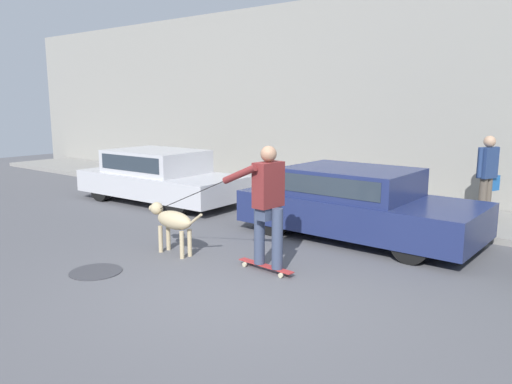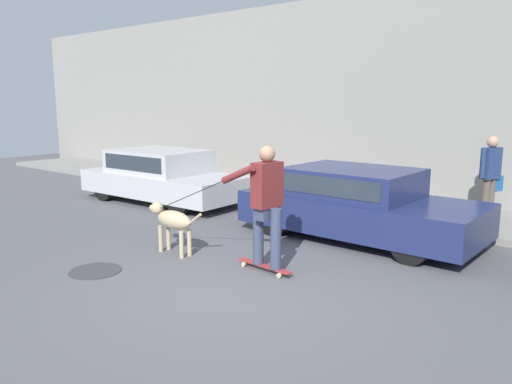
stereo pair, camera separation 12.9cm
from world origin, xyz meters
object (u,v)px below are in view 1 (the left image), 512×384
(dog, at_px, (172,221))
(fire_hydrant, at_px, (129,175))
(skateboarder, at_px, (268,201))
(parked_car_1, at_px, (357,204))
(pedestrian_with_bag, at_px, (488,173))
(parked_car_0, at_px, (160,177))

(dog, height_order, fire_hydrant, dog)
(skateboarder, bearing_deg, parked_car_1, -88.99)
(pedestrian_with_bag, bearing_deg, skateboarder, -88.36)
(parked_car_1, height_order, pedestrian_with_bag, pedestrian_with_bag)
(dog, xyz_separation_m, skateboarder, (1.71, 0.24, 0.49))
(parked_car_0, relative_size, pedestrian_with_bag, 2.60)
(dog, bearing_deg, skateboarder, -169.18)
(dog, relative_size, fire_hydrant, 1.77)
(skateboarder, bearing_deg, parked_car_0, -21.11)
(parked_car_0, height_order, pedestrian_with_bag, pedestrian_with_bag)
(parked_car_1, distance_m, fire_hydrant, 7.52)
(parked_car_1, xyz_separation_m, skateboarder, (-0.15, -2.45, 0.42))
(dog, bearing_deg, parked_car_0, -35.86)
(parked_car_0, height_order, dog, parked_car_0)
(parked_car_1, xyz_separation_m, pedestrian_with_bag, (1.56, 2.41, 0.43))
(parked_car_0, xyz_separation_m, parked_car_1, (5.23, 0.00, -0.01))
(parked_car_0, bearing_deg, dog, -40.13)
(skateboarder, bearing_deg, dog, 12.70)
(fire_hydrant, bearing_deg, dog, -31.96)
(dog, height_order, pedestrian_with_bag, pedestrian_with_bag)
(parked_car_1, height_order, fire_hydrant, parked_car_1)
(parked_car_1, bearing_deg, skateboarder, -92.82)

